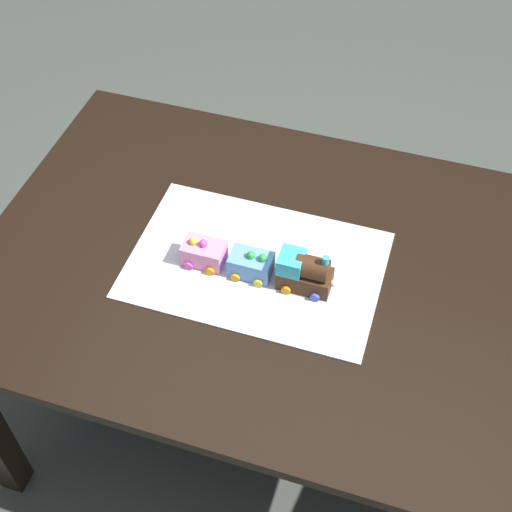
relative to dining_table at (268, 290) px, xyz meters
name	(u,v)px	position (x,y,z in m)	size (l,w,h in m)	color
ground_plane	(265,411)	(0.00, 0.00, -0.63)	(8.00, 8.00, 0.00)	#474C44
dining_table	(268,290)	(0.00, 0.00, 0.00)	(1.40, 1.00, 0.74)	black
cake_board	(256,265)	(0.03, 0.02, 0.11)	(0.60, 0.40, 0.00)	silver
cake_locomotive	(304,272)	(-0.10, 0.04, 0.16)	(0.14, 0.08, 0.12)	#472816
cake_car_gondola_sky_blue	(251,264)	(0.03, 0.04, 0.14)	(0.10, 0.08, 0.07)	#669EEA
cake_car_tanker_bubblegum	(204,253)	(0.15, 0.04, 0.14)	(0.10, 0.08, 0.07)	pink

